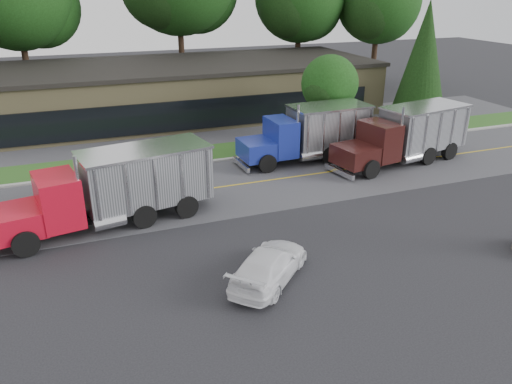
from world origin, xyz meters
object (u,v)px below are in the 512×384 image
at_px(dump_truck_red, 118,186).
at_px(dump_truck_blue, 312,132).
at_px(rally_car, 269,265).
at_px(dump_truck_maroon, 408,133).

relative_size(dump_truck_red, dump_truck_blue, 1.20).
bearing_deg(dump_truck_red, rally_car, 112.97).
bearing_deg(dump_truck_blue, dump_truck_red, 19.84).
relative_size(dump_truck_red, dump_truck_maroon, 1.07).
height_order(dump_truck_red, rally_car, dump_truck_red).
bearing_deg(rally_car, dump_truck_blue, -77.43).
bearing_deg(rally_car, dump_truck_maroon, -98.46).
xyz_separation_m(dump_truck_red, dump_truck_maroon, (17.73, 2.53, -0.00)).
relative_size(dump_truck_maroon, rally_car, 2.17).
bearing_deg(rally_car, dump_truck_red, -11.27).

